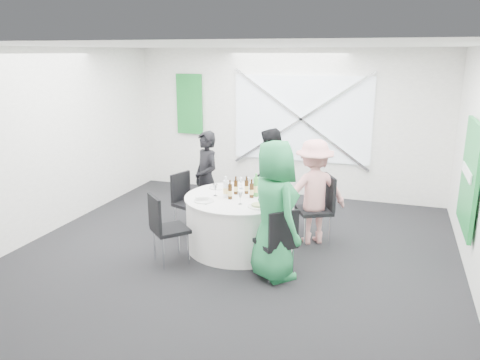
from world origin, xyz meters
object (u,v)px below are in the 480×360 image
(chair_front_right, at_px, (279,239))
(clear_water_bottle, at_px, (226,189))
(chair_back_right, at_px, (321,204))
(person_woman_pink, at_px, (314,192))
(person_woman_green, at_px, (274,211))
(person_man_back_left, at_px, (206,179))
(green_water_bottle, at_px, (256,187))
(person_man_back, at_px, (269,177))
(banquet_table, at_px, (240,222))
(chair_back_left, at_px, (186,198))
(chair_front_left, at_px, (164,224))
(chair_back, at_px, (269,189))

(chair_front_right, xyz_separation_m, clear_water_bottle, (-0.94, 0.71, 0.34))
(chair_back_right, xyz_separation_m, person_woman_pink, (-0.11, -0.02, 0.17))
(person_woman_green, bearing_deg, person_man_back_left, 3.09)
(green_water_bottle, bearing_deg, person_man_back, 93.75)
(chair_front_right, distance_m, person_man_back, 1.95)
(clear_water_bottle, bearing_deg, banquet_table, 25.65)
(banquet_table, bearing_deg, chair_back_left, 160.69)
(chair_front_right, distance_m, chair_front_left, 1.53)
(person_woman_green, bearing_deg, person_woman_pink, -54.70)
(chair_back_left, height_order, clear_water_bottle, clear_water_bottle)
(person_man_back, bearing_deg, chair_back, -156.68)
(person_woman_green, bearing_deg, green_water_bottle, -12.87)
(banquet_table, relative_size, clear_water_bottle, 5.25)
(chair_back_left, relative_size, person_man_back_left, 0.60)
(chair_back_right, height_order, person_woman_green, person_woman_green)
(person_man_back_left, height_order, green_water_bottle, person_man_back_left)
(banquet_table, height_order, chair_front_left, chair_front_left)
(banquet_table, relative_size, person_man_back_left, 1.02)
(chair_front_right, bearing_deg, person_woman_green, -83.87)
(chair_back_right, xyz_separation_m, person_man_back_left, (-1.85, 0.15, 0.17))
(person_man_back_left, distance_m, clear_water_bottle, 1.00)
(person_man_back_left, relative_size, clear_water_bottle, 5.16)
(chair_back_left, distance_m, person_woman_pink, 1.97)
(chair_back_left, height_order, person_man_back, person_man_back)
(chair_front_right, relative_size, person_man_back_left, 0.60)
(chair_back_right, bearing_deg, banquet_table, -90.00)
(chair_back, relative_size, chair_back_left, 1.05)
(chair_back_right, bearing_deg, person_man_back, -145.48)
(person_man_back_left, relative_size, green_water_bottle, 4.61)
(chair_front_right, distance_m, person_woman_green, 0.34)
(chair_front_left, bearing_deg, chair_front_right, -136.06)
(person_woman_pink, bearing_deg, clear_water_bottle, -0.54)
(chair_back_right, bearing_deg, chair_back_left, -111.92)
(chair_front_left, xyz_separation_m, person_man_back, (0.92, 1.87, 0.23))
(person_woman_green, bearing_deg, clear_water_bottle, 10.09)
(banquet_table, bearing_deg, chair_back_right, 27.28)
(chair_back, xyz_separation_m, clear_water_bottle, (-0.30, -1.23, 0.31))
(chair_back, xyz_separation_m, chair_back_right, (0.94, -0.60, 0.03))
(chair_back, xyz_separation_m, chair_back_left, (-1.12, -0.79, -0.03))
(person_man_back_left, bearing_deg, person_woman_green, -2.93)
(green_water_bottle, bearing_deg, clear_water_bottle, -156.40)
(person_man_back_left, bearing_deg, green_water_bottle, 9.82)
(chair_back, height_order, person_woman_pink, person_woman_pink)
(person_woman_pink, height_order, clear_water_bottle, person_woman_pink)
(chair_back_left, height_order, chair_front_left, chair_front_left)
(chair_back, bearing_deg, banquet_table, -90.00)
(chair_back_right, distance_m, person_man_back, 1.05)
(chair_front_right, distance_m, green_water_bottle, 1.10)
(person_man_back_left, xyz_separation_m, clear_water_bottle, (0.62, -0.78, 0.11))
(chair_back_right, bearing_deg, chair_back, -149.85)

